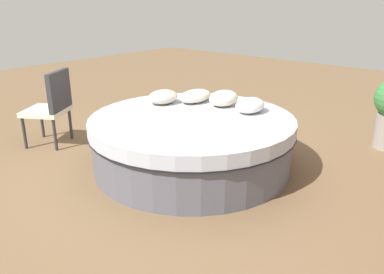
{
  "coord_description": "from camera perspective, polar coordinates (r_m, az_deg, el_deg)",
  "views": [
    {
      "loc": [
        3.11,
        2.71,
        1.86
      ],
      "look_at": [
        0.0,
        0.0,
        0.36
      ],
      "focal_mm": 36.27,
      "sensor_mm": 36.0,
      "label": 1
    }
  ],
  "objects": [
    {
      "name": "throw_pillow_1",
      "position": [
        4.74,
        4.67,
        5.71
      ],
      "size": [
        0.41,
        0.31,
        0.19
      ],
      "primitive_type": "ellipsoid",
      "color": "beige",
      "rests_on": "round_bed"
    },
    {
      "name": "throw_pillow_3",
      "position": [
        4.85,
        -4.28,
        5.91
      ],
      "size": [
        0.41,
        0.32,
        0.17
      ],
      "primitive_type": "ellipsoid",
      "color": "beige",
      "rests_on": "round_bed"
    },
    {
      "name": "throw_pillow_0",
      "position": [
        4.5,
        8.54,
        4.64
      ],
      "size": [
        0.4,
        0.29,
        0.17
      ],
      "primitive_type": "ellipsoid",
      "color": "white",
      "rests_on": "round_bed"
    },
    {
      "name": "round_bed",
      "position": [
        4.41,
        -0.0,
        -0.65
      ],
      "size": [
        2.29,
        2.29,
        0.6
      ],
      "color": "#595966",
      "rests_on": "ground_plane"
    },
    {
      "name": "throw_pillow_2",
      "position": [
        4.9,
        0.49,
        6.05
      ],
      "size": [
        0.49,
        0.3,
        0.16
      ],
      "primitive_type": "ellipsoid",
      "color": "beige",
      "rests_on": "round_bed"
    },
    {
      "name": "ground_plane",
      "position": [
        4.52,
        -0.0,
        -4.3
      ],
      "size": [
        16.0,
        16.0,
        0.0
      ],
      "primitive_type": "plane",
      "color": "brown"
    },
    {
      "name": "patio_chair",
      "position": [
        5.34,
        -19.88,
        4.7
      ],
      "size": [
        0.71,
        0.7,
        0.98
      ],
      "rotation": [
        0.0,
        0.0,
        3.7
      ],
      "color": "#333338",
      "rests_on": "ground_plane"
    }
  ]
}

